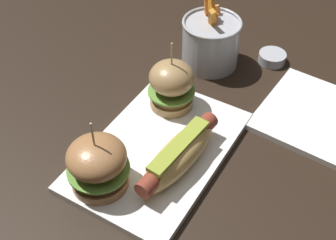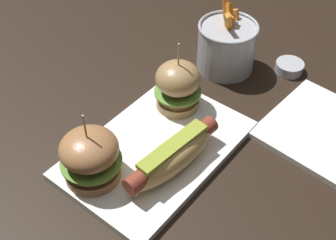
{
  "view_description": "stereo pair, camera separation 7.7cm",
  "coord_description": "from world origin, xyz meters",
  "px_view_note": "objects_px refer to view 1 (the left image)",
  "views": [
    {
      "loc": [
        -0.44,
        -0.28,
        0.59
      ],
      "look_at": [
        0.03,
        0.0,
        0.05
      ],
      "focal_mm": 47.91,
      "sensor_mm": 36.0,
      "label": 1
    },
    {
      "loc": [
        -0.4,
        -0.34,
        0.59
      ],
      "look_at": [
        0.03,
        0.0,
        0.05
      ],
      "focal_mm": 47.91,
      "sensor_mm": 36.0,
      "label": 2
    }
  ],
  "objects_px": {
    "side_plate": "(318,117)",
    "slider_right": "(172,85)",
    "hot_dog": "(179,154)",
    "fries_bucket": "(211,42)",
    "slider_left": "(98,164)",
    "sauce_ramekin": "(272,57)",
    "platter_main": "(158,150)"
  },
  "relations": [
    {
      "from": "platter_main",
      "to": "side_plate",
      "type": "relative_size",
      "value": 1.6
    },
    {
      "from": "hot_dog",
      "to": "slider_right",
      "type": "distance_m",
      "value": 0.15
    },
    {
      "from": "platter_main",
      "to": "hot_dog",
      "type": "relative_size",
      "value": 1.66
    },
    {
      "from": "platter_main",
      "to": "hot_dog",
      "type": "bearing_deg",
      "value": -108.39
    },
    {
      "from": "side_plate",
      "to": "slider_left",
      "type": "bearing_deg",
      "value": 143.04
    },
    {
      "from": "platter_main",
      "to": "slider_left",
      "type": "height_order",
      "value": "slider_left"
    },
    {
      "from": "slider_left",
      "to": "hot_dog",
      "type": "bearing_deg",
      "value": -43.32
    },
    {
      "from": "platter_main",
      "to": "slider_left",
      "type": "relative_size",
      "value": 2.42
    },
    {
      "from": "slider_right",
      "to": "side_plate",
      "type": "bearing_deg",
      "value": -64.95
    },
    {
      "from": "platter_main",
      "to": "slider_right",
      "type": "relative_size",
      "value": 2.34
    },
    {
      "from": "sauce_ramekin",
      "to": "slider_left",
      "type": "bearing_deg",
      "value": 166.3
    },
    {
      "from": "sauce_ramekin",
      "to": "slider_right",
      "type": "bearing_deg",
      "value": 155.67
    },
    {
      "from": "slider_right",
      "to": "fries_bucket",
      "type": "distance_m",
      "value": 0.17
    },
    {
      "from": "platter_main",
      "to": "sauce_ramekin",
      "type": "bearing_deg",
      "value": -11.66
    },
    {
      "from": "slider_left",
      "to": "slider_right",
      "type": "xyz_separation_m",
      "value": [
        0.22,
        -0.0,
        0.0
      ]
    },
    {
      "from": "hot_dog",
      "to": "sauce_ramekin",
      "type": "xyz_separation_m",
      "value": [
        0.37,
        -0.02,
        -0.03
      ]
    },
    {
      "from": "hot_dog",
      "to": "side_plate",
      "type": "height_order",
      "value": "hot_dog"
    },
    {
      "from": "hot_dog",
      "to": "slider_left",
      "type": "distance_m",
      "value": 0.13
    },
    {
      "from": "side_plate",
      "to": "fries_bucket",
      "type": "bearing_deg",
      "value": 78.08
    },
    {
      "from": "hot_dog",
      "to": "sauce_ramekin",
      "type": "distance_m",
      "value": 0.37
    },
    {
      "from": "hot_dog",
      "to": "side_plate",
      "type": "relative_size",
      "value": 0.96
    },
    {
      "from": "slider_right",
      "to": "side_plate",
      "type": "distance_m",
      "value": 0.28
    },
    {
      "from": "slider_left",
      "to": "slider_right",
      "type": "relative_size",
      "value": 0.96
    },
    {
      "from": "platter_main",
      "to": "sauce_ramekin",
      "type": "relative_size",
      "value": 5.57
    },
    {
      "from": "side_plate",
      "to": "slider_right",
      "type": "bearing_deg",
      "value": 115.05
    },
    {
      "from": "side_plate",
      "to": "hot_dog",
      "type": "bearing_deg",
      "value": 145.88
    },
    {
      "from": "hot_dog",
      "to": "fries_bucket",
      "type": "bearing_deg",
      "value": 17.28
    },
    {
      "from": "fries_bucket",
      "to": "sauce_ramekin",
      "type": "height_order",
      "value": "fries_bucket"
    },
    {
      "from": "sauce_ramekin",
      "to": "side_plate",
      "type": "relative_size",
      "value": 0.29
    },
    {
      "from": "slider_left",
      "to": "fries_bucket",
      "type": "height_order",
      "value": "fries_bucket"
    },
    {
      "from": "platter_main",
      "to": "side_plate",
      "type": "height_order",
      "value": "platter_main"
    },
    {
      "from": "slider_right",
      "to": "platter_main",
      "type": "bearing_deg",
      "value": -160.96
    }
  ]
}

